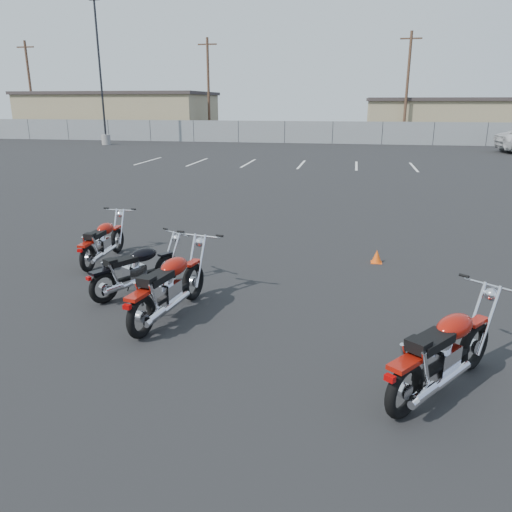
% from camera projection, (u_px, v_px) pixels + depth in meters
% --- Properties ---
extents(ground, '(120.00, 120.00, 0.00)m').
position_uv_depth(ground, '(238.00, 301.00, 8.66)').
color(ground, black).
rests_on(ground, ground).
extents(motorcycle_front_red, '(0.78, 2.02, 0.99)m').
position_uv_depth(motorcycle_front_red, '(103.00, 242.00, 10.68)').
color(motorcycle_front_red, black).
rests_on(motorcycle_front_red, ground).
extents(motorcycle_second_black, '(1.36, 1.88, 0.97)m').
position_uv_depth(motorcycle_second_black, '(137.00, 269.00, 8.92)').
color(motorcycle_second_black, black).
rests_on(motorcycle_second_black, ground).
extents(motorcycle_third_red, '(0.93, 2.30, 1.13)m').
position_uv_depth(motorcycle_third_red, '(169.00, 287.00, 7.87)').
color(motorcycle_third_red, black).
rests_on(motorcycle_third_red, ground).
extents(motorcycle_rear_red, '(1.76, 2.07, 1.12)m').
position_uv_depth(motorcycle_rear_red, '(444.00, 353.00, 5.81)').
color(motorcycle_rear_red, black).
rests_on(motorcycle_rear_red, ground).
extents(training_cone_near, '(0.23, 0.23, 0.28)m').
position_uv_depth(training_cone_near, '(377.00, 256.00, 10.70)').
color(training_cone_near, '#F1510C').
rests_on(training_cone_near, ground).
extents(light_pole_west, '(0.80, 0.70, 10.77)m').
position_uv_depth(light_pole_west, '(103.00, 108.00, 39.69)').
color(light_pole_west, gray).
rests_on(light_pole_west, ground).
extents(chainlink_fence, '(80.06, 0.06, 1.80)m').
position_uv_depth(chainlink_fence, '(333.00, 133.00, 41.22)').
color(chainlink_fence, slate).
rests_on(chainlink_fence, ground).
extents(tan_building_west, '(18.40, 10.40, 4.30)m').
position_uv_depth(tan_building_west, '(121.00, 114.00, 51.41)').
color(tan_building_west, '#9A8B63').
rests_on(tan_building_west, ground).
extents(tan_building_east, '(14.40, 9.40, 3.70)m').
position_uv_depth(tan_building_east, '(443.00, 118.00, 47.56)').
color(tan_building_east, '#9A8B63').
rests_on(tan_building_east, ground).
extents(utility_pole_a, '(1.80, 0.24, 9.00)m').
position_uv_depth(utility_pole_a, '(30.00, 88.00, 49.30)').
color(utility_pole_a, '#442C1F').
rests_on(utility_pole_a, ground).
extents(utility_pole_b, '(1.80, 0.24, 9.00)m').
position_uv_depth(utility_pole_b, '(208.00, 87.00, 46.97)').
color(utility_pole_b, '#442C1F').
rests_on(utility_pole_b, ground).
extents(utility_pole_c, '(1.80, 0.24, 9.00)m').
position_uv_depth(utility_pole_c, '(407.00, 85.00, 42.76)').
color(utility_pole_c, '#442C1F').
rests_on(utility_pole_c, ground).
extents(parking_line_stripes, '(15.12, 4.00, 0.01)m').
position_uv_depth(parking_line_stripes, '(275.00, 164.00, 27.87)').
color(parking_line_stripes, silver).
rests_on(parking_line_stripes, ground).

